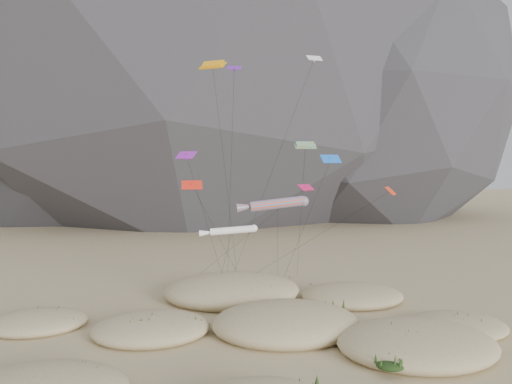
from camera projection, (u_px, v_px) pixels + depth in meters
ground at (285, 349)px, 44.03m from camera, size 500.00×500.00×0.00m
dunes at (260, 322)px, 49.47m from camera, size 50.51×40.47×3.84m
dune_grass at (276, 325)px, 48.01m from camera, size 42.94×29.93×1.44m
kite_stakes at (260, 284)px, 67.65m from camera, size 25.00×6.36×0.30m
rainbow_tube_kite at (275, 204)px, 50.34m from camera, size 8.60×17.44×13.16m
white_tube_kite at (230, 231)px, 51.81m from camera, size 6.07×13.82×10.06m
orange_parafoil at (213, 68)px, 52.71m from camera, size 6.46×14.69×27.34m
multi_parafoil at (305, 147)px, 55.63m from camera, size 5.07×16.67×18.91m
delta_kites at (278, 155)px, 56.11m from camera, size 25.49×19.20×29.82m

